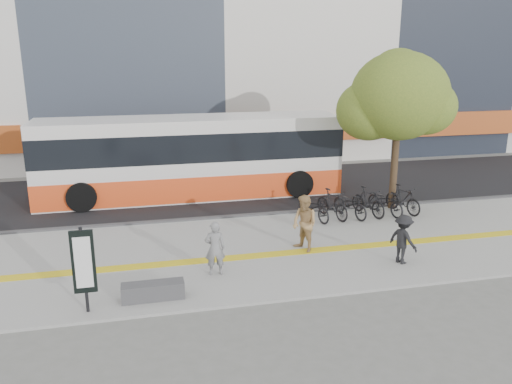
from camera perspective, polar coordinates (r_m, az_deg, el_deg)
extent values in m
plane|color=#60605B|center=(15.19, -1.53, -9.01)|extent=(120.00, 120.00, 0.00)
cube|color=gray|center=(16.53, -2.59, -6.78)|extent=(40.00, 7.00, 0.08)
cube|color=gold|center=(16.06, -2.26, -7.29)|extent=(40.00, 0.45, 0.01)
cube|color=black|center=(23.56, -5.97, -0.02)|extent=(40.00, 8.00, 0.06)
cube|color=#343436|center=(19.76, -4.47, -2.93)|extent=(40.00, 0.25, 0.14)
cube|color=#B34C1C|center=(28.33, -3.37, 6.75)|extent=(19.00, 0.50, 1.40)
cube|color=#B34C1C|center=(36.03, 26.36, 7.06)|extent=(15.20, 0.50, 1.40)
cube|color=#343436|center=(13.73, -11.37, -10.74)|extent=(1.60, 0.45, 0.45)
cylinder|color=black|center=(13.17, -18.56, -8.25)|extent=(0.08, 0.08, 2.20)
cube|color=black|center=(13.09, -18.64, -7.37)|extent=(0.55, 0.08, 1.60)
cube|color=white|center=(13.04, -18.66, -7.45)|extent=(0.40, 0.02, 1.30)
cylinder|color=#3C2A1B|center=(21.29, 15.09, 2.43)|extent=(0.28, 0.28, 3.20)
ellipsoid|color=#4D6822|center=(20.85, 15.66, 10.26)|extent=(3.80, 3.80, 3.42)
ellipsoid|color=#4D6822|center=(20.90, 12.45, 8.82)|extent=(2.60, 2.60, 2.34)
ellipsoid|color=#4D6822|center=(20.99, 18.29, 8.99)|extent=(2.40, 2.40, 2.16)
ellipsoid|color=#4D6822|center=(21.65, 15.51, 12.57)|extent=(2.20, 2.20, 1.98)
cube|color=silver|center=(22.61, -7.23, 3.88)|extent=(12.99, 2.71, 3.46)
cube|color=#E84B1C|center=(22.87, -7.13, 1.09)|extent=(13.01, 2.73, 1.08)
cube|color=black|center=(22.50, -7.28, 5.36)|extent=(13.01, 2.73, 1.19)
cylinder|color=black|center=(21.57, -18.82, -0.52)|extent=(1.19, 0.38, 1.19)
cylinder|color=black|center=(24.18, -18.26, 1.21)|extent=(1.19, 0.38, 1.19)
cylinder|color=black|center=(22.50, 4.83, 0.91)|extent=(1.19, 0.38, 1.19)
cylinder|color=black|center=(25.01, 2.93, 2.44)|extent=(1.19, 0.38, 1.19)
imported|color=black|center=(19.52, 6.44, -1.64)|extent=(1.20, 2.02, 1.00)
imported|color=black|center=(19.76, 8.47, -1.34)|extent=(1.04, 1.92, 1.11)
imported|color=black|center=(20.05, 10.44, -1.34)|extent=(1.20, 2.02, 1.00)
imported|color=black|center=(20.33, 12.36, -1.05)|extent=(1.04, 1.92, 1.11)
imported|color=black|center=(20.67, 14.21, -1.05)|extent=(1.20, 2.02, 1.00)
imported|color=black|center=(21.00, 16.02, -0.77)|extent=(1.04, 1.92, 1.11)
imported|color=black|center=(14.68, -4.59, -6.25)|extent=(0.61, 0.42, 1.59)
imported|color=#A98453|center=(16.36, 5.41, -3.51)|extent=(1.00, 1.10, 1.83)
imported|color=black|center=(16.04, 16.04, -5.06)|extent=(0.89, 1.12, 1.52)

